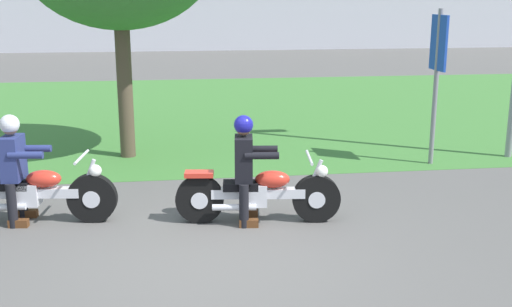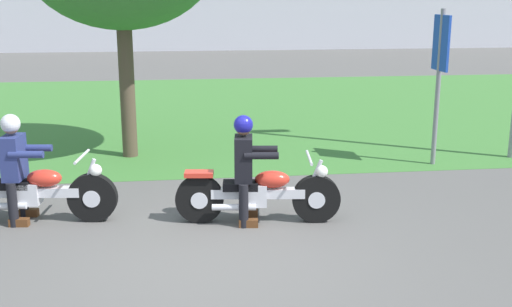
% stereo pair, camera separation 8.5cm
% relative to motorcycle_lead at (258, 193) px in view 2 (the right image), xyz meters
% --- Properties ---
extents(ground, '(120.00, 120.00, 0.00)m').
position_rel_motorcycle_lead_xyz_m(ground, '(-0.69, -1.03, -0.38)').
color(ground, '#565451').
extents(grass_verge, '(60.00, 12.00, 0.01)m').
position_rel_motorcycle_lead_xyz_m(grass_verge, '(-0.69, 8.02, -0.38)').
color(grass_verge, '#3D7533').
rests_on(grass_verge, ground).
extents(motorcycle_lead, '(2.09, 0.66, 0.86)m').
position_rel_motorcycle_lead_xyz_m(motorcycle_lead, '(0.00, 0.00, 0.00)').
color(motorcycle_lead, black).
rests_on(motorcycle_lead, ground).
extents(rider_lead, '(0.58, 0.50, 1.39)m').
position_rel_motorcycle_lead_xyz_m(rider_lead, '(-0.17, 0.02, 0.43)').
color(rider_lead, black).
rests_on(rider_lead, ground).
extents(motorcycle_follow, '(2.17, 0.66, 0.87)m').
position_rel_motorcycle_lead_xyz_m(motorcycle_follow, '(-2.85, 0.38, 0.01)').
color(motorcycle_follow, black).
rests_on(motorcycle_follow, ground).
extents(rider_follow, '(0.58, 0.50, 1.39)m').
position_rel_motorcycle_lead_xyz_m(rider_follow, '(-3.02, 0.40, 0.43)').
color(rider_follow, black).
rests_on(rider_follow, ground).
extents(sign_banner, '(0.08, 0.60, 2.60)m').
position_rel_motorcycle_lead_xyz_m(sign_banner, '(3.32, 2.43, 1.34)').
color(sign_banner, gray).
rests_on(sign_banner, ground).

